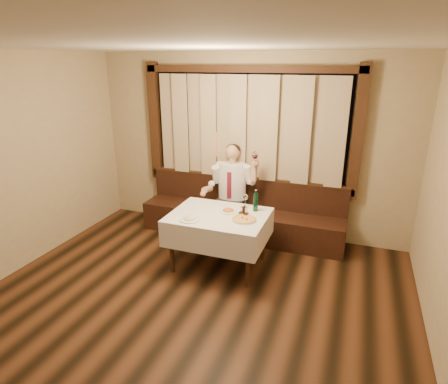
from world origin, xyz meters
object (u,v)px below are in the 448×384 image
(green_bottle, at_px, (256,202))
(seated_man, at_px, (231,185))
(pizza, at_px, (244,219))
(pasta_red, at_px, (228,209))
(cruet_caddy, at_px, (244,212))
(pasta_cream, at_px, (190,217))
(banquette, at_px, (242,217))
(dining_table, at_px, (219,222))

(green_bottle, height_order, seated_man, seated_man)
(pizza, xyz_separation_m, seated_man, (-0.53, 1.01, 0.08))
(pasta_red, relative_size, cruet_caddy, 1.81)
(pizza, bearing_deg, cruet_caddy, 109.04)
(pizza, xyz_separation_m, pasta_cream, (-0.65, -0.22, 0.02))
(banquette, xyz_separation_m, seated_man, (-0.15, -0.09, 0.54))
(pizza, height_order, cruet_caddy, cruet_caddy)
(banquette, relative_size, pasta_red, 13.26)
(cruet_caddy, bearing_deg, green_bottle, 78.27)
(pasta_red, xyz_separation_m, green_bottle, (0.33, 0.15, 0.09))
(green_bottle, xyz_separation_m, cruet_caddy, (-0.10, -0.20, -0.08))
(banquette, relative_size, green_bottle, 10.72)
(dining_table, height_order, pasta_cream, pasta_cream)
(green_bottle, bearing_deg, dining_table, -146.23)
(green_bottle, bearing_deg, pizza, -97.62)
(pasta_red, distance_m, green_bottle, 0.38)
(banquette, distance_m, pasta_red, 1.02)
(pasta_cream, bearing_deg, green_bottle, 39.67)
(pasta_red, bearing_deg, cruet_caddy, -11.91)
(seated_man, bearing_deg, green_bottle, -48.71)
(pasta_cream, bearing_deg, pasta_red, 49.50)
(dining_table, relative_size, seated_man, 0.86)
(banquette, height_order, pasta_red, banquette)
(cruet_caddy, xyz_separation_m, seated_man, (-0.47, 0.85, 0.05))
(pasta_red, bearing_deg, seated_man, 106.60)
(dining_table, height_order, cruet_caddy, cruet_caddy)
(dining_table, relative_size, green_bottle, 4.25)
(pasta_red, bearing_deg, pizza, -35.55)
(pizza, distance_m, pasta_red, 0.35)
(pizza, distance_m, cruet_caddy, 0.17)
(dining_table, distance_m, pasta_red, 0.21)
(pasta_cream, relative_size, seated_man, 0.18)
(banquette, distance_m, cruet_caddy, 1.11)
(banquette, bearing_deg, seated_man, -149.37)
(banquette, distance_m, pizza, 1.25)
(dining_table, distance_m, pizza, 0.40)
(cruet_caddy, relative_size, seated_man, 0.09)
(seated_man, bearing_deg, pasta_red, -73.40)
(pasta_cream, xyz_separation_m, green_bottle, (0.70, 0.58, 0.09))
(dining_table, bearing_deg, banquette, 90.00)
(pasta_cream, distance_m, seated_man, 1.24)
(pasta_red, bearing_deg, dining_table, -123.82)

